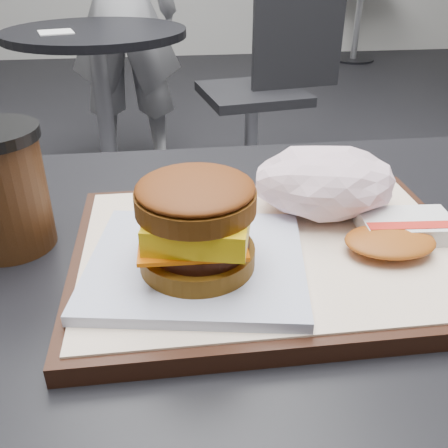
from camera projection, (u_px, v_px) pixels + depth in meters
customer_table at (272, 380)px, 0.60m from camera, size 0.80×0.60×0.77m
serving_tray at (271, 253)px, 0.49m from camera, size 0.38×0.28×0.02m
breakfast_sandwich at (197, 233)px, 0.42m from camera, size 0.22×0.20×0.09m
hash_brown at (399, 233)px, 0.48m from camera, size 0.12×0.09×0.02m
crumpled_wrapper at (326, 182)px, 0.53m from camera, size 0.15×0.12×0.07m
coffee_cup at (0, 186)px, 0.49m from camera, size 0.09×0.09×0.13m
neighbor_table at (101, 82)px, 2.00m from camera, size 0.70×0.70×0.75m
napkin at (56, 32)px, 1.82m from camera, size 0.15×0.15×0.00m
neighbor_chair at (268, 81)px, 2.17m from camera, size 0.63×0.48×0.88m
patron at (121, 11)px, 2.36m from camera, size 0.56×0.37×1.50m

